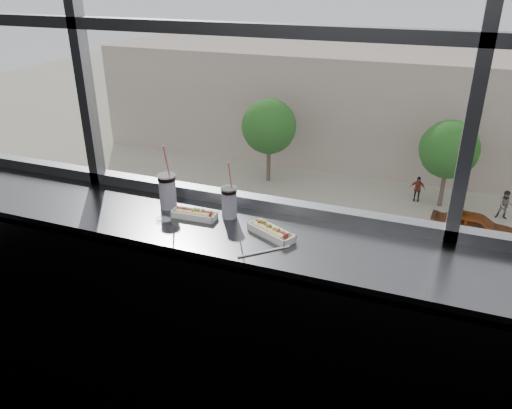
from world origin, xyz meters
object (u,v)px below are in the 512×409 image
(pedestrian_c, at_px, (506,202))
(tree_center, at_px, (449,150))
(soda_cup_left, at_px, (167,190))
(car_near_a, at_px, (112,233))
(tree_left, at_px, (269,127))
(wrapper, at_px, (163,219))
(soda_cup_right, at_px, (229,201))
(loose_straw, at_px, (264,252))
(pedestrian_b, at_px, (418,186))
(hotdog_tray_right, at_px, (271,231))
(car_near_c, at_px, (433,298))
(hotdog_tray_left, at_px, (194,214))
(car_far_b, at_px, (475,223))

(pedestrian_c, xyz_separation_m, tree_center, (-3.55, 0.56, 2.60))
(soda_cup_left, distance_m, pedestrian_c, 30.25)
(car_near_a, xyz_separation_m, tree_center, (15.51, 12.00, 2.58))
(soda_cup_left, bearing_deg, tree_left, 108.69)
(tree_left, bearing_deg, wrapper, -71.30)
(soda_cup_right, relative_size, pedestrian_c, 0.15)
(loose_straw, relative_size, pedestrian_b, 0.13)
(soda_cup_right, bearing_deg, pedestrian_b, 90.02)
(soda_cup_right, distance_m, loose_straw, 0.41)
(pedestrian_b, bearing_deg, car_near_a, -138.97)
(wrapper, xyz_separation_m, pedestrian_b, (0.28, 28.57, -11.10))
(wrapper, relative_size, tree_center, 0.02)
(pedestrian_b, bearing_deg, tree_center, -9.39)
(hotdog_tray_right, distance_m, loose_straw, 0.16)
(loose_straw, height_order, tree_left, loose_straw)
(hotdog_tray_right, xyz_separation_m, tree_left, (-10.15, 28.28, -8.23))
(hotdog_tray_right, relative_size, wrapper, 2.81)
(loose_straw, xyz_separation_m, car_near_c, (1.32, 16.44, -10.93))
(hotdog_tray_left, relative_size, car_far_b, 0.04)
(soda_cup_left, bearing_deg, tree_center, 86.37)
(car_far_b, height_order, pedestrian_c, pedestrian_c)
(hotdog_tray_left, relative_size, soda_cup_right, 0.76)
(loose_straw, distance_m, tree_left, 31.30)
(hotdog_tray_left, height_order, soda_cup_right, soda_cup_right)
(soda_cup_right, xyz_separation_m, tree_center, (1.44, 28.17, -8.50))
(hotdog_tray_left, bearing_deg, car_near_c, 81.05)
(car_near_c, relative_size, car_near_a, 1.06)
(pedestrian_c, bearing_deg, hotdog_tray_right, -99.66)
(hotdog_tray_left, xyz_separation_m, soda_cup_left, (-0.19, 0.06, 0.08))
(soda_cup_left, relative_size, car_near_c, 0.05)
(wrapper, distance_m, car_far_b, 26.95)
(wrapper, height_order, tree_left, wrapper)
(soda_cup_right, relative_size, tree_center, 0.06)
(pedestrian_c, bearing_deg, loose_straw, -99.57)
(car_near_c, bearing_deg, tree_center, 5.50)
(soda_cup_left, distance_m, tree_left, 30.89)
(soda_cup_right, distance_m, tree_left, 30.98)
(soda_cup_right, xyz_separation_m, pedestrian_b, (-0.01, 28.40, -11.17))
(soda_cup_left, relative_size, car_near_a, 0.06)
(hotdog_tray_right, relative_size, car_near_a, 0.04)
(pedestrian_c, distance_m, tree_center, 4.44)
(soda_cup_left, relative_size, soda_cup_right, 1.15)
(car_near_a, bearing_deg, loose_straw, -146.82)
(tree_left, bearing_deg, tree_center, -0.00)
(car_near_a, xyz_separation_m, tree_left, (4.19, 12.00, 2.78))
(car_far_b, relative_size, pedestrian_b, 3.19)
(hotdog_tray_left, distance_m, car_far_b, 26.85)
(car_near_a, distance_m, car_far_b, 19.11)
(hotdog_tray_right, relative_size, car_far_b, 0.04)
(hotdog_tray_left, relative_size, car_near_c, 0.04)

